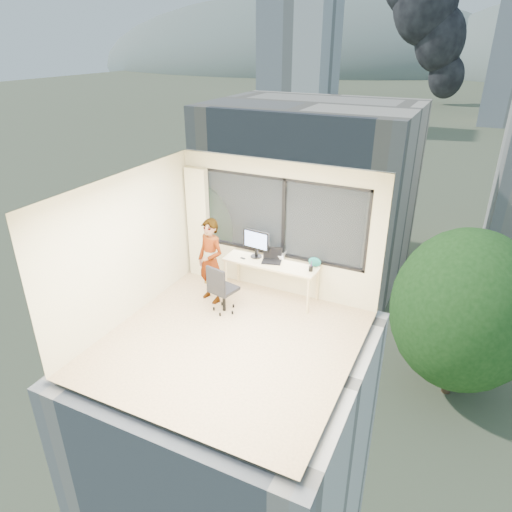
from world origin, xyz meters
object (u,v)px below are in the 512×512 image
Objects in this scene: person at (211,261)px; handbag at (315,262)px; laptop at (272,256)px; chair at (224,288)px; desk at (271,279)px; monitor at (256,244)px; game_console at (276,254)px.

person reaches higher than handbag.
chair is at bearing -140.36° from laptop.
chair is at bearing -123.31° from desk.
person is 0.93m from monitor.
laptop is at bearing 68.03° from chair.
game_console is at bearing 59.39° from person.
person is at bearing -148.18° from desk.
laptop reaches higher than handbag.
person is 1.92m from handbag.
monitor reaches higher than game_console.
desk is 3.26× the size of monitor.
handbag is (1.15, 0.10, -0.19)m from monitor.
person reaches higher than desk.
monitor is at bearing 169.08° from desk.
chair reaches higher than desk.
handbag is at bearing 49.00° from chair.
handbag is at bearing 40.98° from person.
chair is at bearing -96.24° from monitor.
game_console is at bearing 155.29° from handbag.
laptop is 1.60× the size of handbag.
game_console is 0.28m from laptop.
chair is (-0.56, -0.85, 0.11)m from desk.
monitor is 1.17m from handbag.
laptop is 0.81m from handbag.
monitor is (0.21, 0.92, 0.55)m from chair.
laptop is (0.36, -0.08, -0.16)m from monitor.
monitor is 0.40m from laptop.
chair reaches higher than game_console.
person is 1.14m from laptop.
chair is 1.73m from handbag.
desk is 1.87× the size of chair.
laptop reaches higher than chair.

